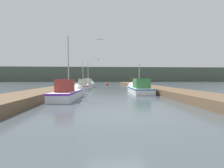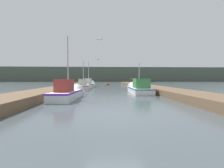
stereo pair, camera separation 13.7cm
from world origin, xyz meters
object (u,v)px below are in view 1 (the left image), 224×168
(fishing_boat_3, at_px, (88,84))
(fishing_boat_0, at_px, (70,92))
(fishing_boat_2, at_px, (83,86))
(fishing_boat_1, at_px, (138,88))
(seagull_1, at_px, (100,40))
(mooring_piling_0, at_px, (131,83))
(seagull_lead, at_px, (97,59))
(channel_buoy, at_px, (107,84))
(mooring_piling_1, at_px, (81,83))

(fishing_boat_3, bearing_deg, fishing_boat_0, -88.12)
(fishing_boat_2, height_order, fishing_boat_3, fishing_boat_3)
(fishing_boat_1, bearing_deg, seagull_1, -149.74)
(fishing_boat_2, relative_size, mooring_piling_0, 3.79)
(fishing_boat_1, xyz_separation_m, seagull_lead, (-4.17, 2.37, 3.15))
(mooring_piling_0, distance_m, channel_buoy, 8.30)
(mooring_piling_1, distance_m, channel_buoy, 8.05)
(channel_buoy, distance_m, seagull_1, 20.19)
(fishing_boat_2, bearing_deg, fishing_boat_0, -92.83)
(mooring_piling_1, bearing_deg, fishing_boat_3, -21.49)
(fishing_boat_3, bearing_deg, seagull_lead, -75.51)
(fishing_boat_3, height_order, mooring_piling_0, fishing_boat_3)
(fishing_boat_2, xyz_separation_m, fishing_boat_3, (0.17, 5.32, 0.01))
(mooring_piling_0, distance_m, seagull_1, 13.85)
(fishing_boat_0, height_order, seagull_lead, fishing_boat_0)
(seagull_lead, bearing_deg, fishing_boat_2, -0.08)
(mooring_piling_1, bearing_deg, fishing_boat_1, -56.32)
(fishing_boat_1, relative_size, mooring_piling_1, 4.24)
(fishing_boat_0, bearing_deg, fishing_boat_2, 94.41)
(fishing_boat_3, relative_size, seagull_lead, 12.13)
(mooring_piling_1, height_order, channel_buoy, mooring_piling_1)
(fishing_boat_1, height_order, fishing_boat_3, fishing_boat_3)
(mooring_piling_0, bearing_deg, fishing_boat_0, -116.85)
(fishing_boat_2, bearing_deg, fishing_boat_1, -43.76)
(fishing_boat_2, distance_m, fishing_boat_3, 5.33)
(fishing_boat_1, height_order, seagull_1, seagull_1)
(fishing_boat_1, distance_m, channel_buoy, 17.72)
(mooring_piling_1, xyz_separation_m, channel_buoy, (4.57, 6.61, -0.48))
(fishing_boat_2, height_order, mooring_piling_1, fishing_boat_2)
(fishing_boat_1, height_order, seagull_lead, seagull_lead)
(fishing_boat_1, xyz_separation_m, mooring_piling_1, (-7.27, 10.90, 0.20))
(fishing_boat_2, relative_size, seagull_lead, 10.55)
(fishing_boat_0, height_order, channel_buoy, fishing_boat_0)
(fishing_boat_0, height_order, mooring_piling_1, fishing_boat_0)
(fishing_boat_3, relative_size, seagull_1, 11.07)
(fishing_boat_2, bearing_deg, seagull_1, -76.05)
(fishing_boat_0, distance_m, fishing_boat_3, 14.25)
(channel_buoy, relative_size, seagull_lead, 2.14)
(seagull_lead, bearing_deg, channel_buoy, -42.11)
(seagull_lead, bearing_deg, seagull_1, 148.26)
(fishing_boat_0, bearing_deg, fishing_boat_1, 35.87)
(fishing_boat_3, xyz_separation_m, seagull_1, (2.21, -12.54, 4.24))
(fishing_boat_2, distance_m, seagull_1, 8.71)
(fishing_boat_0, distance_m, mooring_piling_0, 15.72)
(seagull_1, bearing_deg, fishing_boat_1, 40.48)
(fishing_boat_1, xyz_separation_m, fishing_boat_2, (-6.17, 5.08, -0.01))
(mooring_piling_0, bearing_deg, fishing_boat_2, -145.21)
(mooring_piling_0, height_order, seagull_1, seagull_1)
(fishing_boat_3, bearing_deg, fishing_boat_2, -90.19)
(fishing_boat_0, distance_m, mooring_piling_1, 14.81)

